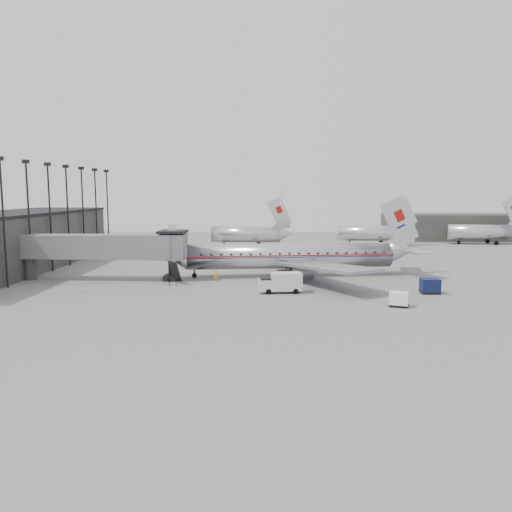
# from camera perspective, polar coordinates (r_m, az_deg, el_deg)

# --- Properties ---
(ground) EXTENTS (160.00, 160.00, 0.00)m
(ground) POSITION_cam_1_polar(r_m,az_deg,el_deg) (59.80, -1.68, -3.46)
(ground) COLOR slate
(ground) RESTS_ON ground
(terminal) EXTENTS (12.00, 46.00, 8.00)m
(terminal) POSITION_cam_1_polar(r_m,az_deg,el_deg) (78.81, -26.63, 1.32)
(terminal) COLOR #363431
(terminal) RESTS_ON ground
(hangar) EXTENTS (30.00, 12.00, 6.00)m
(hangar) POSITION_cam_1_polar(r_m,az_deg,el_deg) (125.70, 21.33, 3.13)
(hangar) COLOR #363431
(hangar) RESTS_ON ground
(apron_line) EXTENTS (60.00, 0.15, 0.01)m
(apron_line) POSITION_cam_1_polar(r_m,az_deg,el_deg) (65.57, 1.31, -2.49)
(apron_line) COLOR gold
(apron_line) RESTS_ON ground
(jet_bridge) EXTENTS (21.00, 6.20, 7.10)m
(jet_bridge) POSITION_cam_1_polar(r_m,az_deg,el_deg) (66.01, -16.05, 0.95)
(jet_bridge) COLOR slate
(jet_bridge) RESTS_ON ground
(floodlight_masts) EXTENTS (0.90, 42.25, 15.25)m
(floodlight_masts) POSITION_cam_1_polar(r_m,az_deg,el_deg) (78.31, -21.57, 4.76)
(floodlight_masts) COLOR black
(floodlight_masts) RESTS_ON ground
(distant_aircraft_near) EXTENTS (16.39, 3.20, 10.26)m
(distant_aircraft_near) POSITION_cam_1_polar(r_m,az_deg,el_deg) (101.12, -1.04, 2.56)
(distant_aircraft_near) COLOR silver
(distant_aircraft_near) RESTS_ON ground
(distant_aircraft_mid) EXTENTS (16.39, 3.20, 10.26)m
(distant_aircraft_mid) POSITION_cam_1_polar(r_m,az_deg,el_deg) (106.83, 13.17, 2.63)
(distant_aircraft_mid) COLOR silver
(distant_aircraft_mid) RESTS_ON ground
(distant_aircraft_far) EXTENTS (16.39, 3.20, 10.26)m
(distant_aircraft_far) POSITION_cam_1_polar(r_m,az_deg,el_deg) (117.50, 24.38, 2.58)
(distant_aircraft_far) COLOR silver
(distant_aircraft_far) RESTS_ON ground
(airliner) EXTENTS (34.05, 31.34, 10.81)m
(airliner) POSITION_cam_1_polar(r_m,az_deg,el_deg) (66.77, 4.49, 0.02)
(airliner) COLOR silver
(airliner) RESTS_ON ground
(service_van) EXTENTS (4.96, 2.34, 2.25)m
(service_van) POSITION_cam_1_polar(r_m,az_deg,el_deg) (55.84, 2.85, -3.02)
(service_van) COLOR silver
(service_van) RESTS_ON ground
(baggage_cart_navy) EXTENTS (2.14, 1.64, 1.66)m
(baggage_cart_navy) POSITION_cam_1_polar(r_m,az_deg,el_deg) (58.70, 19.27, -3.21)
(baggage_cart_navy) COLOR #0E1438
(baggage_cart_navy) RESTS_ON ground
(baggage_cart_white) EXTENTS (2.21, 1.93, 1.46)m
(baggage_cart_white) POSITION_cam_1_polar(r_m,az_deg,el_deg) (51.15, 16.01, -4.73)
(baggage_cart_white) COLOR white
(baggage_cart_white) RESTS_ON ground
(ramp_worker) EXTENTS (0.68, 0.62, 1.55)m
(ramp_worker) POSITION_cam_1_polar(r_m,az_deg,el_deg) (62.92, -4.59, -2.22)
(ramp_worker) COLOR #C9CB17
(ramp_worker) RESTS_ON ground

